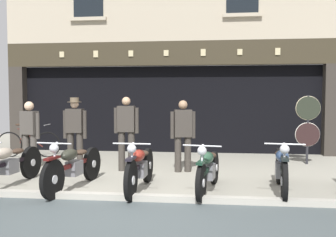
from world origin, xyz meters
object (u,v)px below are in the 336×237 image
object	(u,v)px
motorcycle_left	(9,164)
salesman_left	(30,131)
motorcycle_center	(140,167)
motorcycle_center_left	(74,165)
motorcycle_right	(281,167)
shopkeeper_center	(75,129)
tyre_sign_pole	(308,122)
assistant_far_right	(183,133)
salesman_right	(126,130)
advert_board_near	(84,101)
motorcycle_center_right	(208,169)
leaning_bicycle	(28,143)

from	to	relation	value
motorcycle_left	salesman_left	world-z (taller)	salesman_left
motorcycle_center	motorcycle_center_left	bearing A→B (deg)	2.49
motorcycle_right	shopkeeper_center	distance (m)	4.72
motorcycle_center_left	salesman_left	distance (m)	2.57
tyre_sign_pole	assistant_far_right	bearing A→B (deg)	-157.01
salesman_right	advert_board_near	distance (m)	3.68
motorcycle_center_right	motorcycle_center	bearing A→B (deg)	11.80
tyre_sign_pole	advert_board_near	size ratio (longest dim) A/B	1.54
motorcycle_center_left	advert_board_near	xyz separation A→B (m)	(-1.46, 4.72, 1.11)
salesman_right	assistant_far_right	world-z (taller)	salesman_right
motorcycle_center_left	assistant_far_right	xyz separation A→B (m)	(1.85, 1.75, 0.45)
salesman_right	leaning_bicycle	distance (m)	3.58
motorcycle_center_left	advert_board_near	bearing A→B (deg)	-65.43
salesman_right	leaning_bicycle	bearing A→B (deg)	-29.07
motorcycle_center	tyre_sign_pole	size ratio (longest dim) A/B	1.15
motorcycle_center	motorcycle_center_right	size ratio (longest dim) A/B	1.03
motorcycle_right	shopkeeper_center	xyz separation A→B (m)	(-4.37, 1.72, 0.48)
motorcycle_left	motorcycle_right	distance (m)	4.93
salesman_right	motorcycle_center_right	bearing A→B (deg)	135.17
motorcycle_center_right	salesman_left	xyz separation A→B (m)	(-4.17, 1.78, 0.45)
advert_board_near	motorcycle_left	bearing A→B (deg)	-87.43
motorcycle_left	salesman_left	distance (m)	1.93
motorcycle_center_left	salesman_right	bearing A→B (deg)	-101.24
motorcycle_center	shopkeeper_center	size ratio (longest dim) A/B	1.19
motorcycle_right	leaning_bicycle	bearing A→B (deg)	-19.38
motorcycle_center_right	salesman_right	size ratio (longest dim) A/B	1.15
motorcycle_center_left	motorcycle_center_right	size ratio (longest dim) A/B	1.09
motorcycle_center_left	assistant_far_right	size ratio (longest dim) A/B	1.31
motorcycle_center	assistant_far_right	xyz separation A→B (m)	(0.64, 1.75, 0.45)
shopkeeper_center	tyre_sign_pole	world-z (taller)	tyre_sign_pole
motorcycle_center_right	tyre_sign_pole	world-z (taller)	tyre_sign_pole
salesman_left	tyre_sign_pole	bearing A→B (deg)	-155.88
assistant_far_right	advert_board_near	xyz separation A→B (m)	(-3.31, 2.97, 0.67)
motorcycle_left	salesman_right	bearing A→B (deg)	-132.29
shopkeeper_center	advert_board_near	distance (m)	2.99
motorcycle_right	motorcycle_left	bearing A→B (deg)	9.07
motorcycle_left	shopkeeper_center	world-z (taller)	shopkeeper_center
motorcycle_center_right	leaning_bicycle	distance (m)	5.96
salesman_right	motorcycle_left	bearing A→B (deg)	40.63
motorcycle_left	motorcycle_center_left	distance (m)	1.24
motorcycle_center	leaning_bicycle	world-z (taller)	leaning_bicycle
tyre_sign_pole	advert_board_near	world-z (taller)	advert_board_near
motorcycle_center	tyre_sign_pole	world-z (taller)	tyre_sign_pole
salesman_left	assistant_far_right	world-z (taller)	assistant_far_right
motorcycle_left	tyre_sign_pole	distance (m)	6.83
motorcycle_center	assistant_far_right	world-z (taller)	assistant_far_right
motorcycle_center_right	assistant_far_right	world-z (taller)	assistant_far_right
shopkeeper_center	leaning_bicycle	distance (m)	2.42
motorcycle_left	motorcycle_center	xyz separation A→B (m)	(2.46, -0.01, 0.00)
motorcycle_center	tyre_sign_pole	xyz separation A→B (m)	(3.64, 3.02, 0.61)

